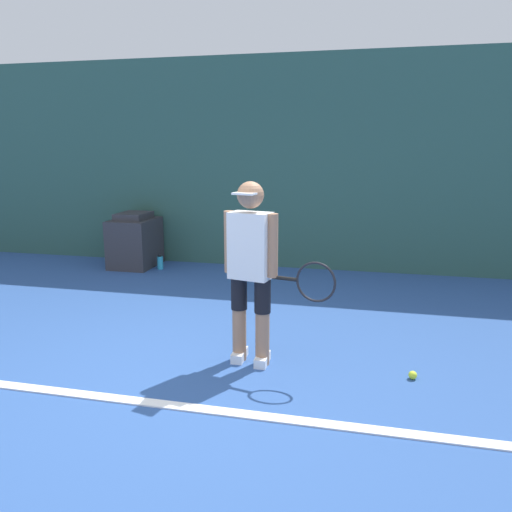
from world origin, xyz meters
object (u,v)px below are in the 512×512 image
tennis_player (252,266)px  tennis_ball (413,375)px  covered_chair (135,241)px  water_bottle (160,262)px

tennis_player → tennis_ball: 1.56m
tennis_player → tennis_ball: size_ratio=22.83×
tennis_player → covered_chair: 4.01m
tennis_player → water_bottle: 3.71m
tennis_player → water_bottle: size_ratio=7.11×
tennis_player → tennis_ball: tennis_player is taller
tennis_ball → covered_chair: 4.98m
covered_chair → water_bottle: 0.54m
tennis_player → covered_chair: (-2.59, 3.03, -0.46)m
tennis_ball → water_bottle: bearing=139.5°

